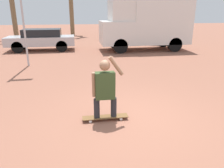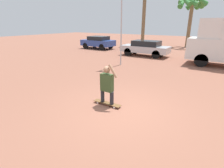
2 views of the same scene
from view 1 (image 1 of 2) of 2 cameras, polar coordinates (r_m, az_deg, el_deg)
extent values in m
plane|color=#935B47|center=(5.42, 4.25, -9.01)|extent=(80.00, 80.00, 0.00)
cube|color=brown|center=(5.32, -1.75, -8.56)|extent=(1.10, 0.23, 0.02)
cylinder|color=white|center=(5.23, -5.67, -9.70)|extent=(0.07, 0.03, 0.07)
cylinder|color=white|center=(5.39, -5.81, -8.78)|extent=(0.07, 0.03, 0.07)
cylinder|color=white|center=(5.32, 2.38, -9.11)|extent=(0.07, 0.03, 0.07)
cylinder|color=white|center=(5.48, 1.98, -8.24)|extent=(0.07, 0.03, 0.07)
cylinder|color=#28282D|center=(5.19, -4.01, -6.31)|extent=(0.14, 0.14, 0.47)
cylinder|color=#28282D|center=(5.24, 0.43, -6.02)|extent=(0.14, 0.14, 0.47)
cube|color=#384C28|center=(5.01, -1.84, -0.42)|extent=(0.45, 0.22, 0.63)
sphere|color=#A37556|center=(4.87, -1.90, 4.89)|extent=(0.24, 0.24, 0.24)
cylinder|color=#A37556|center=(4.97, -4.76, -0.19)|extent=(0.09, 0.09, 0.56)
cylinder|color=#A37556|center=(4.92, 1.06, 4.78)|extent=(0.36, 0.09, 0.47)
cylinder|color=black|center=(13.62, 2.20, 9.88)|extent=(0.90, 0.28, 0.90)
cylinder|color=black|center=(15.53, 0.72, 10.97)|extent=(0.90, 0.28, 0.90)
cylinder|color=black|center=(14.75, 16.07, 9.85)|extent=(0.90, 0.28, 0.90)
cylinder|color=black|center=(16.53, 13.17, 10.96)|extent=(0.90, 0.28, 0.90)
cube|color=white|center=(14.47, 1.09, 13.27)|extent=(2.01, 2.25, 1.44)
cube|color=black|center=(14.38, -0.53, 14.39)|extent=(0.04, 1.91, 0.72)
cube|color=white|center=(15.21, 12.20, 15.58)|extent=(3.73, 2.25, 2.73)
cube|color=white|center=(14.47, 2.36, 18.68)|extent=(1.40, 2.07, 1.30)
cylinder|color=black|center=(14.93, -23.46, 8.80)|extent=(0.72, 0.22, 0.72)
cylinder|color=black|center=(16.38, -22.27, 9.69)|extent=(0.72, 0.22, 0.72)
cylinder|color=black|center=(14.52, -13.01, 9.61)|extent=(0.72, 0.22, 0.72)
cylinder|color=black|center=(16.01, -12.74, 10.42)|extent=(0.72, 0.22, 0.72)
cube|color=#BCBCC1|center=(15.37, -18.03, 10.71)|extent=(4.33, 1.73, 0.56)
cube|color=black|center=(15.30, -17.81, 12.65)|extent=(2.38, 1.52, 0.47)
cylinder|color=brown|center=(19.97, 9.35, 17.99)|extent=(0.35, 0.35, 4.76)
cylinder|color=brown|center=(24.22, -10.60, 19.13)|extent=(0.43, 0.43, 5.73)
camera|label=2|loc=(3.94, 84.68, 7.33)|focal=28.00mm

